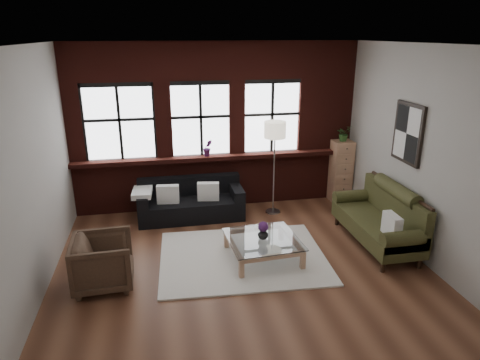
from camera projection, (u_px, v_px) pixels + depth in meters
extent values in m
plane|color=#57301F|center=(241.00, 264.00, 6.50)|extent=(5.50, 5.50, 0.00)
plane|color=white|center=(241.00, 44.00, 5.46)|extent=(5.50, 5.50, 0.00)
plane|color=#A8A49D|center=(216.00, 127.00, 8.30)|extent=(5.50, 0.00, 5.50)
plane|color=#A8A49D|center=(298.00, 247.00, 3.66)|extent=(5.50, 0.00, 5.50)
plane|color=#A8A49D|center=(31.00, 176.00, 5.48)|extent=(0.00, 5.00, 5.00)
plane|color=#A8A49D|center=(419.00, 154.00, 6.48)|extent=(0.00, 5.00, 5.00)
cube|color=#441510|center=(218.00, 157.00, 8.34)|extent=(5.50, 0.30, 0.08)
cube|color=silver|center=(243.00, 257.00, 6.69)|extent=(2.66, 2.14, 0.03)
cube|color=white|center=(168.00, 194.00, 7.81)|extent=(0.41, 0.19, 0.34)
cube|color=white|center=(208.00, 191.00, 7.95)|extent=(0.42, 0.20, 0.34)
cube|color=white|center=(392.00, 225.00, 6.37)|extent=(0.15, 0.38, 0.34)
imported|color=#3F2C1F|center=(103.00, 262.00, 5.86)|extent=(0.83, 0.81, 0.73)
imported|color=#B2B2B2|center=(263.00, 234.00, 6.53)|extent=(0.17, 0.17, 0.17)
sphere|color=#532160|center=(263.00, 227.00, 6.50)|extent=(0.16, 0.16, 0.16)
cube|color=tan|center=(341.00, 171.00, 8.80)|extent=(0.39, 0.39, 1.28)
imported|color=#2D5923|center=(344.00, 133.00, 8.54)|extent=(0.35, 0.33, 0.31)
imported|color=#532160|center=(208.00, 148.00, 8.21)|extent=(0.20, 0.17, 0.32)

